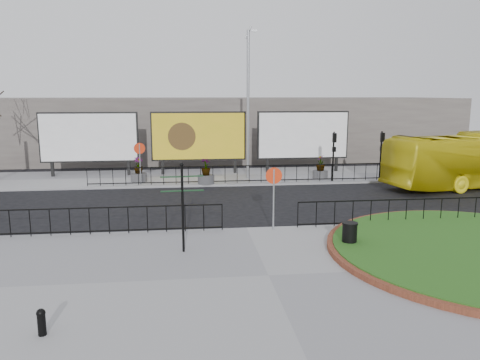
{
  "coord_description": "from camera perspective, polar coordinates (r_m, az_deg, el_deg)",
  "views": [
    {
      "loc": [
        -2.33,
        -17.81,
        5.39
      ],
      "look_at": [
        -0.19,
        0.63,
        1.94
      ],
      "focal_mm": 35.0,
      "sensor_mm": 36.0,
      "label": 1
    }
  ],
  "objects": [
    {
      "name": "ground",
      "position": [
        18.76,
        0.81,
        -6.17
      ],
      "size": [
        90.0,
        90.0,
        0.0
      ],
      "primitive_type": "plane",
      "color": "black",
      "rests_on": "ground"
    },
    {
      "name": "lamp_post",
      "position": [
        29.07,
        1.0,
        9.42
      ],
      "size": [
        0.74,
        0.18,
        9.23
      ],
      "color": "gray",
      "rests_on": "pavement_far"
    },
    {
      "name": "railing_near_right",
      "position": [
        20.17,
        19.61,
        -3.63
      ],
      "size": [
        9.0,
        0.1,
        1.1
      ],
      "primitive_type": null,
      "color": "black",
      "rests_on": "pavement_near"
    },
    {
      "name": "planter_c",
      "position": [
        29.72,
        9.77,
        1.24
      ],
      "size": [
        0.94,
        0.94,
        1.48
      ],
      "color": "#4C4C4F",
      "rests_on": "pavement_far"
    },
    {
      "name": "railing_far",
      "position": [
        27.72,
        0.39,
        0.73
      ],
      "size": [
        18.0,
        0.1,
        1.1
      ],
      "primitive_type": null,
      "color": "black",
      "rests_on": "pavement_far"
    },
    {
      "name": "railing_near_left",
      "position": [
        18.51,
        -17.88,
        -4.77
      ],
      "size": [
        10.0,
        0.1,
        1.1
      ],
      "primitive_type": null,
      "color": "black",
      "rests_on": "pavement_near"
    },
    {
      "name": "signal_pole_b",
      "position": [
        29.8,
        16.87,
        3.74
      ],
      "size": [
        0.22,
        0.26,
        3.0
      ],
      "color": "black",
      "rests_on": "pavement_far"
    },
    {
      "name": "speed_sign_near",
      "position": [
        18.07,
        4.14,
        -0.58
      ],
      "size": [
        0.64,
        0.07,
        2.47
      ],
      "color": "gray",
      "rests_on": "pavement_near"
    },
    {
      "name": "pavement_far",
      "position": [
        30.37,
        -2.1,
        0.42
      ],
      "size": [
        44.0,
        6.0,
        0.12
      ],
      "primitive_type": "cube",
      "color": "gray",
      "rests_on": "ground"
    },
    {
      "name": "litter_bin",
      "position": [
        16.68,
        13.21,
        -6.54
      ],
      "size": [
        0.54,
        0.54,
        0.9
      ],
      "color": "black",
      "rests_on": "pavement_near"
    },
    {
      "name": "fingerpost_sign",
      "position": [
        15.61,
        -7.03,
        -2.28
      ],
      "size": [
        1.42,
        0.31,
        3.04
      ],
      "rotation": [
        0.0,
        0.0,
        0.0
      ],
      "color": "black",
      "rests_on": "pavement_near"
    },
    {
      "name": "signal_pole_a",
      "position": [
        28.74,
        11.36,
        3.75
      ],
      "size": [
        0.22,
        0.26,
        3.0
      ],
      "color": "black",
      "rests_on": "pavement_far"
    },
    {
      "name": "pavement_near",
      "position": [
        14.07,
        3.49,
        -11.75
      ],
      "size": [
        30.0,
        10.0,
        0.12
      ],
      "primitive_type": "cube",
      "color": "gray",
      "rests_on": "ground"
    },
    {
      "name": "billboard_mid",
      "position": [
        30.92,
        -5.06,
        5.31
      ],
      "size": [
        6.2,
        0.31,
        4.1
      ],
      "color": "black",
      "rests_on": "pavement_far"
    },
    {
      "name": "billboard_left",
      "position": [
        31.52,
        -17.93,
        4.94
      ],
      "size": [
        6.2,
        0.31,
        4.1
      ],
      "color": "black",
      "rests_on": "pavement_far"
    },
    {
      "name": "building_backdrop",
      "position": [
        39.98,
        -3.26,
        6.37
      ],
      "size": [
        40.0,
        10.0,
        5.0
      ],
      "primitive_type": "cube",
      "color": "slate",
      "rests_on": "ground"
    },
    {
      "name": "bollard",
      "position": [
        11.6,
        -23.05,
        -15.51
      ],
      "size": [
        0.2,
        0.2,
        0.62
      ],
      "color": "black",
      "rests_on": "pavement_near"
    },
    {
      "name": "bus",
      "position": [
        30.39,
        26.84,
        2.21
      ],
      "size": [
        11.71,
        5.13,
        3.18
      ],
      "primitive_type": "imported",
      "rotation": [
        0.0,
        0.0,
        1.79
      ],
      "color": "gold",
      "rests_on": "ground"
    },
    {
      "name": "speed_sign_far",
      "position": [
        27.57,
        -12.12,
        3.06
      ],
      "size": [
        0.64,
        0.07,
        2.47
      ],
      "color": "gray",
      "rests_on": "pavement_far"
    },
    {
      "name": "planter_a",
      "position": [
        28.95,
        -12.25,
        0.88
      ],
      "size": [
        0.96,
        0.96,
        1.47
      ],
      "color": "#4C4C4F",
      "rests_on": "pavement_far"
    },
    {
      "name": "planter_b",
      "position": [
        27.64,
        -4.16,
        0.68
      ],
      "size": [
        0.98,
        0.98,
        1.52
      ],
      "color": "#4C4C4F",
      "rests_on": "pavement_far"
    },
    {
      "name": "billboard_right",
      "position": [
        31.89,
        7.67,
        5.42
      ],
      "size": [
        6.2,
        0.31,
        4.1
      ],
      "color": "black",
      "rests_on": "pavement_far"
    }
  ]
}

